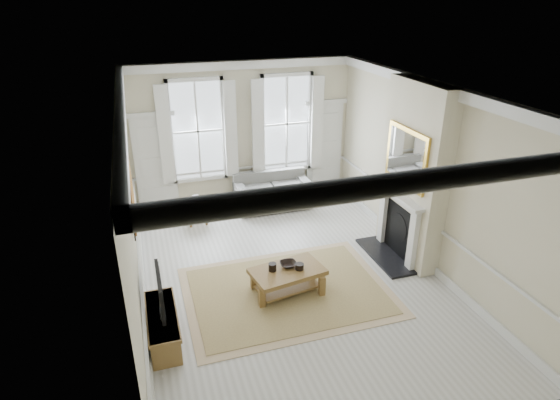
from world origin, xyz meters
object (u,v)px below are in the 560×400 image
object	(u,v)px
sofa	(272,193)
side_table	(196,206)
tv_stand	(163,327)
coffee_table	(287,274)

from	to	relation	value
sofa	side_table	xyz separation A→B (m)	(-1.85, -0.31, 0.06)
sofa	tv_stand	size ratio (longest dim) A/B	1.39
side_table	tv_stand	bearing A→B (deg)	-105.75
sofa	tv_stand	xyz separation A→B (m)	(-2.90, -4.01, -0.13)
sofa	tv_stand	distance (m)	4.95
sofa	coffee_table	size ratio (longest dim) A/B	1.34
tv_stand	sofa	bearing A→B (deg)	54.17
coffee_table	tv_stand	world-z (taller)	coffee_table
side_table	sofa	bearing A→B (deg)	9.50
sofa	tv_stand	bearing A→B (deg)	-125.83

